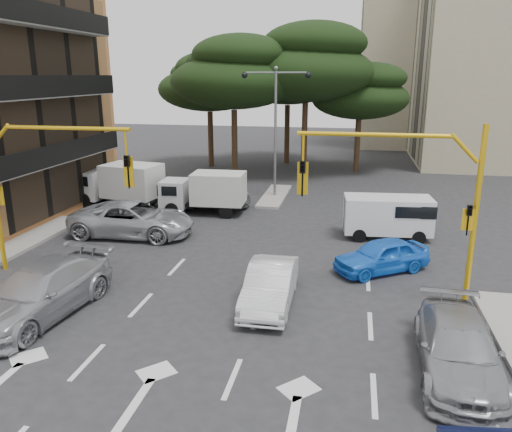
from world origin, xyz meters
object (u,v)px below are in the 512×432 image
Objects in this scene: signal_mast_left at (34,174)px; car_blue_compact at (382,256)px; car_silver_cross_a at (133,219)px; car_white_hatch at (270,285)px; street_lamp_center at (276,109)px; car_silver_wagon at (40,291)px; car_silver_parked at (458,348)px; signal_mast_right at (418,190)px; box_truck_a at (119,185)px; box_truck_b at (204,193)px; van_white at (387,217)px; car_silver_cross_b at (213,194)px.

car_blue_compact is (12.80, 2.61, -3.23)m from signal_mast_left.
car_white_hatch is at bearing -130.54° from car_silver_cross_a.
street_lamp_center is at bearing 173.88° from car_blue_compact.
car_silver_wagon is at bearing -177.59° from car_silver_cross_a.
car_silver_wagon is at bearing 178.38° from car_silver_parked.
signal_mast_right is 1.57× the size of car_blue_compact.
signal_mast_left is 10.53m from box_truck_a.
car_silver_cross_a is at bearing 151.46° from box_truck_b.
car_white_hatch is at bearing -126.39° from box_truck_a.
signal_mast_left is at bearing 180.00° from signal_mast_right.
box_truck_a is (-14.53, 7.44, 0.62)m from car_blue_compact.
box_truck_b is (-5.48, 10.62, 0.45)m from car_white_hatch.
street_lamp_center reaches higher than van_white.
signal_mast_right is at bearing 103.33° from car_silver_parked.
car_silver_parked is at bearing -30.06° from car_white_hatch.
street_lamp_center is 7.01m from box_truck_b.
signal_mast_right is 1.16× the size of box_truck_a.
box_truck_b is at bearing 171.50° from car_silver_cross_b.
street_lamp_center is at bearing -51.49° from car_silver_cross_b.
signal_mast_left is 1.03× the size of car_silver_cross_a.
car_white_hatch is 0.96× the size of car_silver_cross_b.
car_silver_cross_a is at bearing -135.73° from car_blue_compact.
box_truck_b is (3.55, 9.51, -2.73)m from signal_mast_left.
box_truck_b is (5.28, -0.54, -0.12)m from box_truck_a.
signal_mast_right reaches higher than car_white_hatch.
signal_mast_left is 1.36× the size of car_silver_cross_b.
street_lamp_center is 13.74m from car_blue_compact.
van_white is (0.44, 4.43, 0.35)m from car_blue_compact.
box_truck_a is at bearing 99.74° from signal_mast_left.
car_white_hatch is 1.06× the size of van_white.
car_white_hatch is 0.91× the size of box_truck_b.
car_blue_compact is at bearing -103.76° from car_silver_cross_a.
box_truck_a is at bearing 113.02° from car_silver_wagon.
car_silver_parked reaches higher than car_blue_compact.
van_white reaches higher than car_blue_compact.
car_silver_cross_a is 1.31× the size of car_silver_cross_b.
van_white is (6.44, -6.96, -4.43)m from street_lamp_center.
car_blue_compact is at bearing 35.82° from car_silver_wagon.
car_silver_wagon reaches higher than car_blue_compact.
box_truck_a is (-16.13, 14.16, 0.57)m from car_silver_parked.
car_silver_wagon is at bearing -154.68° from box_truck_a.
signal_mast_left reaches higher than box_truck_a.
car_silver_parked is (13.03, -9.12, -0.11)m from car_silver_cross_a.
street_lamp_center is 20.21m from car_silver_parked.
car_silver_wagon is (-11.61, -3.24, -3.08)m from signal_mast_right.
car_silver_cross_b is 0.86× the size of box_truck_a.
car_silver_wagon is at bearing -95.43° from car_blue_compact.
car_white_hatch is at bearing -79.29° from car_blue_compact.
box_truck_a reaches higher than car_silver_wagon.
street_lamp_center is at bearing -33.01° from car_silver_cross_a.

